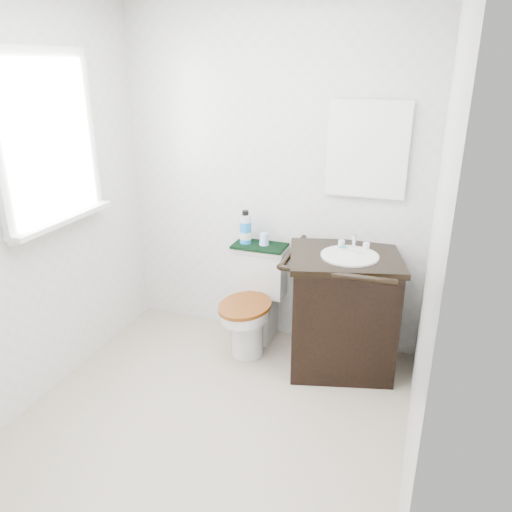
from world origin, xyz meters
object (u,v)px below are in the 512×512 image
Objects in this scene: vanity at (342,308)px; toilet at (254,304)px; cup at (264,239)px; trash_bin at (324,329)px; mouthwash_bottle at (245,228)px.

toilet is at bearing 174.01° from vanity.
toilet is at bearing -102.69° from cup.
trash_bin is 1.17× the size of mouthwash_bottle.
vanity reaches higher than toilet.
cup reaches higher than toilet.
vanity is at bearing -5.99° from toilet.
toilet is 8.31× the size of cup.
trash_bin is at bearing 128.57° from vanity.
vanity reaches higher than cup.
trash_bin is 0.94m from mouthwash_bottle.
trash_bin is (0.50, 0.12, -0.18)m from toilet.
mouthwash_bottle reaches higher than vanity.
toilet is 0.48m from cup.
cup is at bearing 178.87° from trash_bin.
mouthwash_bottle is (-0.61, 0.00, 0.71)m from trash_bin.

